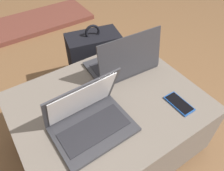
# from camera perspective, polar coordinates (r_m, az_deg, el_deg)

# --- Properties ---
(ground_plane) EXTENTS (14.00, 14.00, 0.00)m
(ground_plane) POSITION_cam_1_polar(r_m,az_deg,el_deg) (1.35, -0.82, -14.83)
(ground_plane) COLOR brown
(ottoman) EXTENTS (0.88, 0.70, 0.38)m
(ottoman) POSITION_cam_1_polar(r_m,az_deg,el_deg) (1.19, -0.91, -10.18)
(ottoman) COLOR #3D3832
(ottoman) RESTS_ON ground_plane
(laptop_near) EXTENTS (0.34, 0.25, 0.24)m
(laptop_near) POSITION_cam_1_polar(r_m,az_deg,el_deg) (0.92, -5.88, -8.69)
(laptop_near) COLOR #333338
(laptop_near) RESTS_ON ottoman
(laptop_far) EXTENTS (0.37, 0.25, 0.24)m
(laptop_far) POSITION_cam_1_polar(r_m,az_deg,el_deg) (1.18, 2.99, 6.19)
(laptop_far) COLOR #333338
(laptop_far) RESTS_ON ottoman
(cell_phone) EXTENTS (0.07, 0.14, 0.01)m
(cell_phone) POSITION_cam_1_polar(r_m,az_deg,el_deg) (1.08, 17.11, -4.53)
(cell_phone) COLOR #1E4C9E
(cell_phone) RESTS_ON ottoman
(backpack) EXTENTS (0.37, 0.29, 0.50)m
(backpack) POSITION_cam_1_polar(r_m,az_deg,el_deg) (1.55, -4.68, 6.15)
(backpack) COLOR black
(backpack) RESTS_ON ground_plane
(fireplace_hearth) EXTENTS (1.40, 0.50, 0.04)m
(fireplace_hearth) POSITION_cam_1_polar(r_m,az_deg,el_deg) (2.51, -22.15, 14.37)
(fireplace_hearth) COLOR brown
(fireplace_hearth) RESTS_ON ground_plane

